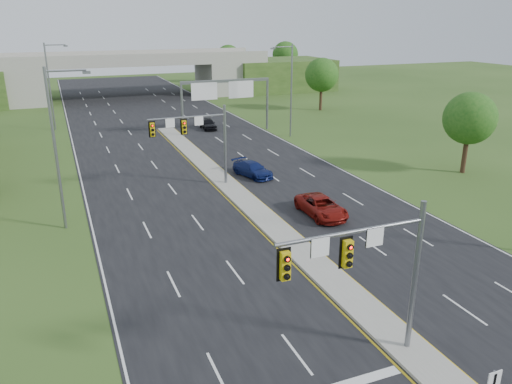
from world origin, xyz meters
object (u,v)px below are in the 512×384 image
object	(u,v)px
car_far_c	(208,124)
signal_mast_near	(373,263)
overpass	(129,78)
car_far_a	(321,206)
car_far_b	(253,169)
sign_gantry	(225,91)
signal_mast_far	(199,134)

from	to	relation	value
car_far_c	signal_mast_near	bearing A→B (deg)	-96.87
overpass	car_far_c	bearing A→B (deg)	-80.73
signal_mast_near	car_far_c	distance (m)	48.71
signal_mast_near	overpass	xyz separation A→B (m)	(2.26, 80.07, -1.17)
car_far_a	car_far_b	size ratio (longest dim) A/B	1.10
sign_gantry	car_far_a	world-z (taller)	sign_gantry
overpass	car_far_c	size ratio (longest dim) A/B	19.30
sign_gantry	car_far_c	xyz separation A→B (m)	(-1.44, 2.97, -4.51)
car_far_a	car_far_c	bearing A→B (deg)	88.34
overpass	sign_gantry	bearing A→B (deg)	-79.21
sign_gantry	overpass	world-z (taller)	overpass
signal_mast_far	car_far_b	distance (m)	6.81
car_far_a	car_far_b	distance (m)	10.99
car_far_b	car_far_c	xyz separation A→B (m)	(2.19, 21.61, 0.04)
signal_mast_far	sign_gantry	distance (m)	21.91
signal_mast_far	car_far_b	size ratio (longest dim) A/B	1.52
overpass	car_far_a	world-z (taller)	overpass
car_far_b	signal_mast_far	bearing A→B (deg)	178.02
car_far_c	car_far_b	bearing A→B (deg)	-93.77
car_far_b	car_far_c	world-z (taller)	car_far_c
sign_gantry	car_far_b	distance (m)	19.53
car_far_b	car_far_c	distance (m)	21.72
sign_gantry	car_far_c	distance (m)	5.59
overpass	car_far_c	xyz separation A→B (m)	(5.24, -32.11, -2.83)
signal_mast_near	sign_gantry	bearing A→B (deg)	78.75
signal_mast_near	car_far_c	world-z (taller)	signal_mast_near
sign_gantry	signal_mast_near	bearing A→B (deg)	-101.25
sign_gantry	overpass	bearing A→B (deg)	100.79
signal_mast_far	car_far_a	distance (m)	12.22
signal_mast_far	overpass	xyz separation A→B (m)	(2.26, 55.07, -1.17)
signal_mast_near	car_far_a	world-z (taller)	signal_mast_near
car_far_a	signal_mast_near	bearing A→B (deg)	-112.50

